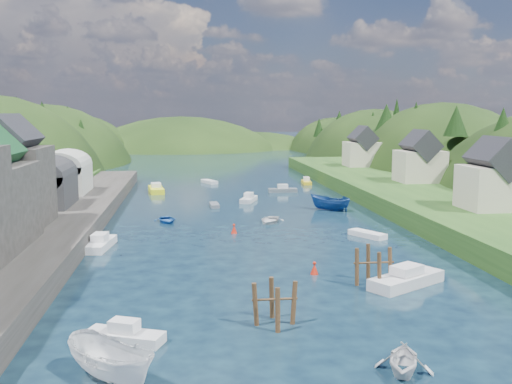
{
  "coord_description": "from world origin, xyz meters",
  "views": [
    {
      "loc": [
        -8.28,
        -39.4,
        13.54
      ],
      "look_at": [
        0.0,
        28.0,
        4.0
      ],
      "focal_mm": 40.0,
      "sensor_mm": 36.0,
      "label": 1
    }
  ],
  "objects": [
    {
      "name": "channel_buoy_near",
      "position": [
        2.28,
        6.22,
        0.48
      ],
      "size": [
        0.7,
        0.7,
        1.1
      ],
      "color": "#AD1D0D",
      "rests_on": "ground"
    },
    {
      "name": "hillside_right",
      "position": [
        45.0,
        75.0,
        -7.41
      ],
      "size": [
        36.0,
        245.56,
        48.0
      ],
      "color": "black",
      "rests_on": "ground"
    },
    {
      "name": "hill_trees",
      "position": [
        -0.37,
        64.57,
        11.11
      ],
      "size": [
        90.11,
        149.17,
        12.58
      ],
      "color": "black",
      "rests_on": "ground"
    },
    {
      "name": "ground",
      "position": [
        0.0,
        50.0,
        0.0
      ],
      "size": [
        600.0,
        600.0,
        0.0
      ],
      "primitive_type": "plane",
      "color": "black",
      "rests_on": "ground"
    },
    {
      "name": "piling_cluster_far",
      "position": [
        6.26,
        2.78,
        1.22
      ],
      "size": [
        3.26,
        3.04,
        3.58
      ],
      "color": "#382314",
      "rests_on": "ground"
    },
    {
      "name": "far_hills",
      "position": [
        1.22,
        174.01,
        -10.8
      ],
      "size": [
        103.0,
        68.0,
        44.0
      ],
      "color": "black",
      "rests_on": "ground"
    },
    {
      "name": "boat_sheds",
      "position": [
        -26.0,
        39.0,
        5.27
      ],
      "size": [
        7.0,
        21.0,
        7.5
      ],
      "color": "#2D2D30",
      "rests_on": "quay_left"
    },
    {
      "name": "right_bank_cottages",
      "position": [
        28.0,
        48.33,
        5.84
      ],
      "size": [
        9.0,
        59.24,
        8.41
      ],
      "color": "beige",
      "rests_on": "terrace_right"
    },
    {
      "name": "piling_cluster_near",
      "position": [
        -2.81,
        -4.73,
        1.13
      ],
      "size": [
        2.95,
        2.78,
        3.41
      ],
      "color": "#382314",
      "rests_on": "ground"
    },
    {
      "name": "moored_boats",
      "position": [
        -1.5,
        19.67,
        0.68
      ],
      "size": [
        33.64,
        86.35,
        2.41
      ],
      "color": "silver",
      "rests_on": "ground"
    },
    {
      "name": "channel_buoy_far",
      "position": [
        -3.07,
        23.37,
        0.48
      ],
      "size": [
        0.7,
        0.7,
        1.1
      ],
      "color": "#AD1D0D",
      "rests_on": "ground"
    },
    {
      "name": "terrace_right",
      "position": [
        25.0,
        40.0,
        1.2
      ],
      "size": [
        16.0,
        120.0,
        2.4
      ],
      "primitive_type": "cube",
      "color": "#234719",
      "rests_on": "ground"
    },
    {
      "name": "quay_left",
      "position": [
        -24.0,
        20.0,
        1.0
      ],
      "size": [
        12.0,
        110.0,
        2.0
      ],
      "primitive_type": "cube",
      "color": "#2D2B28",
      "rests_on": "ground"
    }
  ]
}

